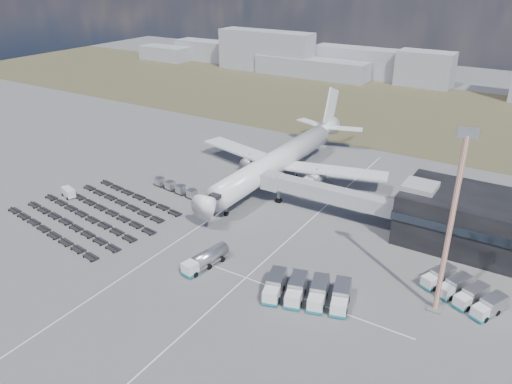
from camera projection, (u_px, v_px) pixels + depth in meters
The scene contains 16 objects.
ground at pixel (200, 234), 99.03m from camera, with size 420.00×420.00×0.00m, color #565659.
grass_strip at pixel (384, 108), 183.70m from camera, with size 420.00×90.00×0.01m, color #49402B.
lane_markings at pixel (250, 240), 96.65m from camera, with size 47.12×110.00×0.01m.
terminal at pixel (483, 222), 92.32m from camera, with size 30.40×16.40×11.00m.
jet_bridge at pixel (319, 192), 104.99m from camera, with size 30.30×3.80×7.05m.
airliner at pixel (281, 159), 121.73m from camera, with size 51.59×64.53×17.62m.
skyline at pixel (396, 67), 216.65m from camera, with size 282.98×26.99×23.55m.
fuel_tanker at pixel (205, 259), 87.66m from camera, with size 3.96×9.74×3.06m.
pushback_tug at pixel (206, 211), 106.14m from camera, with size 3.33×1.87×1.49m, color white.
utility_van at pixel (69, 193), 113.95m from camera, with size 4.02×1.82×2.17m, color white.
catering_truck at pixel (308, 185), 117.14m from camera, with size 2.52×5.94×2.71m.
service_trucks_near at pixel (307, 291), 79.05m from camera, with size 14.63×10.58×2.92m.
service_trucks_far at pixel (463, 291), 79.40m from camera, with size 13.23×10.70×2.58m.
uld_row at pixel (175, 187), 116.41m from camera, with size 14.10×3.58×1.94m.
baggage_dollies at pixel (95, 213), 106.29m from camera, with size 34.65×27.26×0.74m.
floodlight_mast at pixel (450, 226), 71.29m from camera, with size 2.80×2.27×29.36m.
Camera 1 is at (55.11, -67.43, 49.13)m, focal length 35.00 mm.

